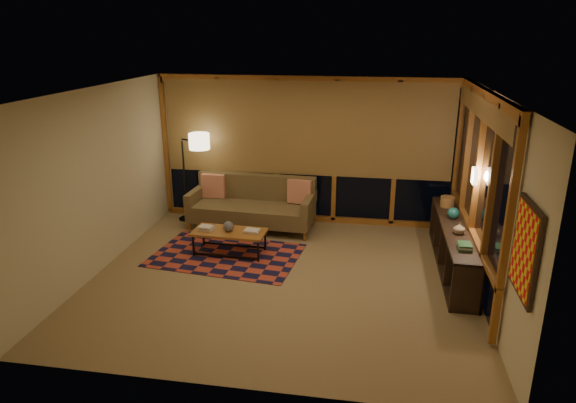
% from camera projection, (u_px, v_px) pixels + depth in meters
% --- Properties ---
extents(floor, '(5.50, 5.00, 0.01)m').
position_uv_depth(floor, '(282.00, 277.00, 7.55)').
color(floor, tan).
rests_on(floor, ground).
extents(ceiling, '(5.50, 5.00, 0.01)m').
position_uv_depth(ceiling, '(282.00, 91.00, 6.69)').
color(ceiling, white).
rests_on(ceiling, walls).
extents(walls, '(5.51, 5.01, 2.70)m').
position_uv_depth(walls, '(282.00, 190.00, 7.12)').
color(walls, beige).
rests_on(walls, floor).
extents(window_wall_back, '(5.30, 0.16, 2.60)m').
position_uv_depth(window_wall_back, '(306.00, 151.00, 9.39)').
color(window_wall_back, '#A85323').
rests_on(window_wall_back, walls).
extents(window_wall_right, '(0.16, 3.70, 2.60)m').
position_uv_depth(window_wall_right, '(476.00, 187.00, 7.25)').
color(window_wall_right, '#A85323').
rests_on(window_wall_right, walls).
extents(wall_art, '(0.06, 0.74, 0.94)m').
position_uv_depth(wall_art, '(525.00, 250.00, 4.93)').
color(wall_art, red).
rests_on(wall_art, walls).
extents(wall_sconce, '(0.12, 0.18, 0.22)m').
position_uv_depth(wall_sconce, '(475.00, 176.00, 7.06)').
color(wall_sconce, '#F9E4AE').
rests_on(wall_sconce, walls).
extents(sofa, '(2.28, 1.04, 0.91)m').
position_uv_depth(sofa, '(252.00, 204.00, 9.30)').
color(sofa, brown).
rests_on(sofa, floor).
extents(pillow_left, '(0.44, 0.15, 0.44)m').
position_uv_depth(pillow_left, '(214.00, 186.00, 9.60)').
color(pillow_left, red).
rests_on(pillow_left, sofa).
extents(pillow_right, '(0.45, 0.19, 0.43)m').
position_uv_depth(pillow_right, '(300.00, 192.00, 9.26)').
color(pillow_right, red).
rests_on(pillow_right, sofa).
extents(area_rug, '(2.45, 1.78, 0.01)m').
position_uv_depth(area_rug, '(226.00, 255.00, 8.28)').
color(area_rug, '#B23E2D').
rests_on(area_rug, floor).
extents(coffee_table, '(1.19, 0.58, 0.39)m').
position_uv_depth(coffee_table, '(230.00, 242.00, 8.30)').
color(coffee_table, '#A85323').
rests_on(coffee_table, floor).
extents(book_stack_a, '(0.25, 0.21, 0.07)m').
position_uv_depth(book_stack_a, '(206.00, 228.00, 8.28)').
color(book_stack_a, silver).
rests_on(book_stack_a, coffee_table).
extents(book_stack_b, '(0.26, 0.21, 0.05)m').
position_uv_depth(book_stack_b, '(252.00, 231.00, 8.19)').
color(book_stack_b, silver).
rests_on(book_stack_b, coffee_table).
extents(ceramic_pot, '(0.20, 0.20, 0.17)m').
position_uv_depth(ceramic_pot, '(228.00, 226.00, 8.21)').
color(ceramic_pot, '#28272B').
rests_on(ceramic_pot, coffee_table).
extents(floor_lamp, '(0.66, 0.54, 1.71)m').
position_uv_depth(floor_lamp, '(184.00, 176.00, 9.61)').
color(floor_lamp, black).
rests_on(floor_lamp, floor).
extents(bookshelf, '(0.40, 2.77, 0.69)m').
position_uv_depth(bookshelf, '(453.00, 247.00, 7.75)').
color(bookshelf, black).
rests_on(bookshelf, floor).
extents(basket, '(0.28, 0.28, 0.17)m').
position_uv_depth(basket, '(447.00, 202.00, 8.43)').
color(basket, olive).
rests_on(basket, bookshelf).
extents(teal_bowl, '(0.20, 0.20, 0.18)m').
position_uv_depth(teal_bowl, '(453.00, 213.00, 7.88)').
color(teal_bowl, '#1C6662').
rests_on(teal_bowl, bookshelf).
extents(vase, '(0.20, 0.20, 0.17)m').
position_uv_depth(vase, '(459.00, 228.00, 7.30)').
color(vase, tan).
rests_on(vase, bookshelf).
extents(shelf_book_stack, '(0.19, 0.25, 0.07)m').
position_uv_depth(shelf_book_stack, '(465.00, 246.00, 6.82)').
color(shelf_book_stack, silver).
rests_on(shelf_book_stack, bookshelf).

